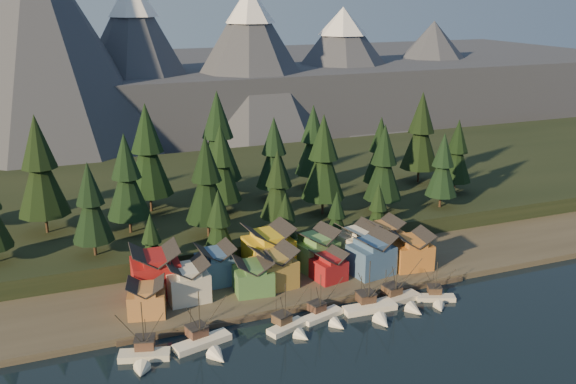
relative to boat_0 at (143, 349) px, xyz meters
name	(u,v)px	position (x,y,z in m)	size (l,w,h in m)	color
ground	(337,344)	(35.88, -7.62, -2.53)	(500.00, 500.00, 0.00)	black
shore_strip	(267,263)	(35.88, 32.38, -1.78)	(400.00, 50.00, 1.50)	#3D372C
hillside	(213,197)	(35.88, 82.38, 0.47)	(420.00, 100.00, 6.00)	black
dock	(304,305)	(35.88, 8.88, -2.03)	(80.00, 4.00, 1.00)	#4C4336
mountain_ridge	(134,78)	(31.68, 205.97, 23.53)	(560.00, 190.00, 90.00)	#46495A
boat_0	(143,349)	(0.00, 0.00, 0.00)	(10.22, 10.88, 12.58)	beige
boat_1	(205,338)	(11.79, 0.21, -0.26)	(12.23, 12.83, 12.50)	white
boat_2	(290,322)	(29.23, 0.08, -0.32)	(9.31, 9.86, 11.15)	silver
boat_3	(326,311)	(37.85, 1.85, -0.52)	(10.11, 10.53, 10.81)	white
boat_4	(373,304)	(48.31, 0.65, -0.27)	(12.02, 13.01, 12.52)	white
boat_5	(402,295)	(56.16, 2.07, -0.22)	(11.48, 12.18, 12.41)	beige
boat_6	(437,294)	(63.98, 0.16, -0.67)	(9.06, 9.45, 9.90)	beige
house_front_0	(146,297)	(3.43, 15.21, 2.92)	(8.91, 8.60, 7.50)	#9D6837
house_front_1	(187,279)	(12.78, 18.83, 3.68)	(8.92, 8.59, 8.96)	beige
house_front_2	(253,274)	(27.17, 17.08, 3.19)	(8.99, 9.05, 8.02)	#406E3B
house_front_3	(274,266)	(32.49, 18.19, 3.82)	(10.05, 9.68, 9.22)	olive
house_front_4	(329,265)	(45.47, 16.73, 2.58)	(7.95, 8.37, 6.87)	maroon
house_front_5	(371,253)	(56.12, 16.01, 4.14)	(10.63, 9.93, 9.84)	#385884
house_front_6	(411,249)	(66.88, 15.75, 3.67)	(9.77, 9.33, 8.93)	#AA662B
house_back_0	(156,270)	(7.02, 23.93, 4.77)	(10.63, 10.25, 11.03)	maroon
house_back_1	(216,263)	(20.77, 24.81, 3.70)	(8.38, 8.48, 9.00)	#35547F
house_back_2	(268,247)	(34.36, 26.82, 4.87)	(11.20, 10.40, 11.23)	gold
house_back_3	(315,248)	(45.38, 24.11, 4.04)	(11.12, 10.34, 9.65)	#538749
house_back_4	(358,242)	(56.77, 23.93, 3.91)	(9.96, 9.68, 9.41)	silver
house_back_5	(382,236)	(64.31, 25.07, 3.89)	(8.39, 8.49, 9.36)	#9B6637
tree_hill_1	(40,169)	(-14.12, 60.38, 20.33)	(13.23, 13.23, 30.83)	#332319
tree_hill_2	(91,205)	(-4.12, 40.38, 15.89)	(9.76, 9.76, 22.73)	#332319
tree_hill_3	(127,179)	(5.88, 52.38, 17.75)	(11.21, 11.21, 26.12)	#332319
tree_hill_4	(148,153)	(13.88, 67.38, 20.28)	(13.20, 13.20, 30.74)	#332319
tree_hill_5	(207,182)	(23.88, 42.38, 17.78)	(11.23, 11.23, 26.17)	#332319
tree_hill_6	(221,166)	(31.88, 57.38, 17.40)	(10.93, 10.93, 25.47)	#332319
tree_hill_7	(278,187)	(41.88, 40.38, 15.17)	(9.19, 9.19, 21.40)	#332319
tree_hill_8	(274,155)	(49.88, 64.38, 17.13)	(10.73, 10.73, 24.99)	#332319
tree_hill_9	(323,160)	(57.88, 47.38, 18.87)	(12.09, 12.09, 28.16)	#332319
tree_hill_10	(313,143)	(65.88, 72.38, 17.80)	(11.25, 11.25, 26.20)	#332319
tree_hill_11	(384,165)	(73.88, 42.38, 17.23)	(10.80, 10.80, 25.17)	#332319
tree_hill_12	(380,152)	(81.88, 58.38, 16.49)	(10.22, 10.22, 23.81)	#332319
tree_hill_13	(443,167)	(91.88, 40.38, 15.36)	(9.34, 9.34, 21.75)	#332319
tree_hill_14	(421,133)	(99.88, 64.38, 19.57)	(12.64, 12.64, 29.44)	#332319
tree_hill_15	(218,139)	(35.88, 74.38, 20.94)	(13.71, 13.71, 31.95)	#332319
tree_hill_17	(457,153)	(103.88, 50.38, 15.99)	(9.83, 9.83, 22.89)	#332319
tree_shore_0	(152,243)	(7.88, 32.38, 7.69)	(6.85, 6.85, 15.96)	#332319
tree_shore_1	(219,226)	(23.88, 32.38, 9.74)	(8.46, 8.46, 19.70)	#332319
tree_shore_2	(285,222)	(40.88, 32.38, 8.28)	(7.31, 7.31, 17.04)	#332319
tree_shore_3	(336,218)	(54.88, 32.38, 7.58)	(6.76, 6.76, 15.76)	#332319
tree_shore_4	(378,210)	(66.88, 32.38, 8.09)	(7.17, 7.17, 16.70)	#332319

